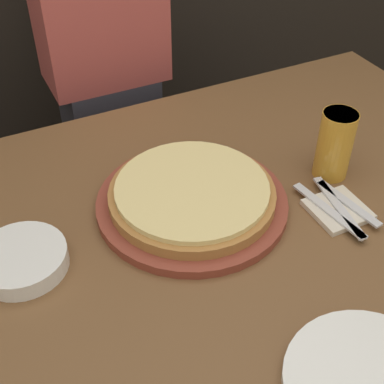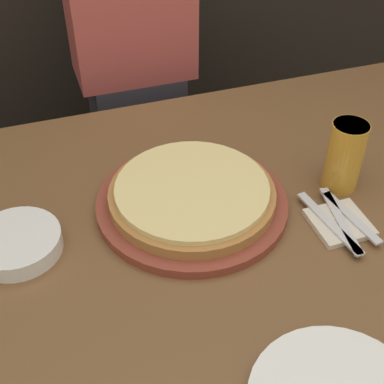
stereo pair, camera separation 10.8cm
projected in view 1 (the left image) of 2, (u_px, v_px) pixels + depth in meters
name	position (u px, v px, depth m)	size (l,w,h in m)	color
dining_table	(218.00, 352.00, 1.28)	(1.51, 1.10, 0.76)	brown
pizza_on_board	(192.00, 197.00, 1.09)	(0.39, 0.39, 0.06)	brown
beer_glass	(335.00, 142.00, 1.14)	(0.08, 0.08, 0.16)	gold
side_bowl	(22.00, 260.00, 0.97)	(0.17, 0.17, 0.04)	white
napkin_stack	(338.00, 210.00, 1.09)	(0.11, 0.11, 0.01)	beige
fork	(329.00, 210.00, 1.08)	(0.04, 0.19, 0.00)	silver
dinner_knife	(339.00, 207.00, 1.09)	(0.05, 0.19, 0.00)	silver
spoon	(348.00, 203.00, 1.10)	(0.04, 0.17, 0.00)	silver
diner_person	(109.00, 95.00, 1.62)	(0.34, 0.20, 1.35)	#33333D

